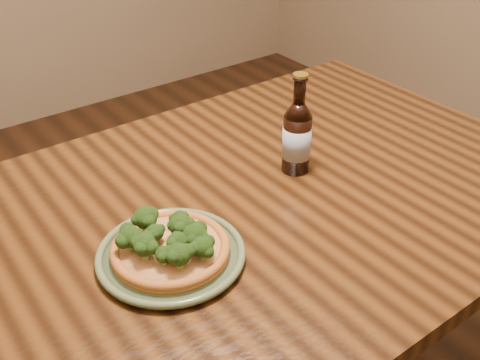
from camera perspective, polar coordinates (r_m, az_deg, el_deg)
table at (r=1.16m, az=-3.28°, el=-7.33°), size 1.60×0.90×0.75m
plate at (r=1.01m, az=-7.02°, el=-7.53°), size 0.26×0.26×0.02m
pizza at (r=0.99m, az=-7.16°, el=-6.62°), size 0.21×0.21×0.07m
beer_bottle at (r=1.21m, az=5.80°, el=4.44°), size 0.06×0.06×0.23m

